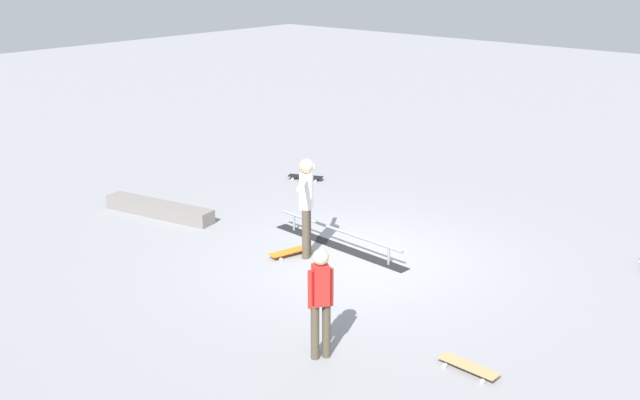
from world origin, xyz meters
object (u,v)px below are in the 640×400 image
skater_main (306,201)px  bystander_red_shirt (321,298)px  skateboard_main (291,251)px  loose_skateboard_black (306,177)px  skate_ledge (159,209)px  loose_skateboard_natural (469,366)px  grind_rail (339,239)px

skater_main → bystander_red_shirt: (-2.42, 2.39, -0.15)m
skateboard_main → loose_skateboard_black: size_ratio=1.02×
skate_ledge → skater_main: skater_main is taller
skateboard_main → bystander_red_shirt: 3.56m
bystander_red_shirt → loose_skateboard_natural: size_ratio=1.86×
grind_rail → skater_main: size_ratio=1.76×
grind_rail → loose_skateboard_natural: 4.44m
bystander_red_shirt → loose_skateboard_black: bystander_red_shirt is taller
bystander_red_shirt → skate_ledge: bearing=103.4°
grind_rail → skater_main: 1.11m
grind_rail → loose_skateboard_natural: bearing=155.0°
skate_ledge → skateboard_main: skate_ledge is taller
skateboard_main → loose_skateboard_black: (2.84, -3.49, 0.00)m
skateboard_main → loose_skateboard_natural: 4.45m
loose_skateboard_black → loose_skateboard_natural: bearing=120.8°
skater_main → skateboard_main: skater_main is taller
loose_skateboard_black → skater_main: bearing=107.3°
skate_ledge → loose_skateboard_black: (-0.51, -3.73, -0.06)m
skateboard_main → bystander_red_shirt: bystander_red_shirt is taller
skate_ledge → loose_skateboard_natural: (-7.62, 1.05, -0.06)m
skate_ledge → skateboard_main: bearing=-176.0°
loose_skateboard_natural → skateboard_main: bearing=-15.0°
skater_main → bystander_red_shirt: bearing=-167.5°
grind_rail → bystander_red_shirt: bearing=130.1°
skate_ledge → skater_main: (-3.58, -0.39, 0.87)m
bystander_red_shirt → loose_skateboard_natural: (-1.62, -0.96, -0.78)m
grind_rail → skateboard_main: bearing=70.0°
bystander_red_shirt → loose_skateboard_natural: 2.03m
loose_skateboard_black → skateboard_main: bearing=103.8°
skater_main → bystander_red_shirt: 3.41m
bystander_red_shirt → loose_skateboard_natural: bystander_red_shirt is taller
grind_rail → skater_main: (0.14, 0.69, 0.86)m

